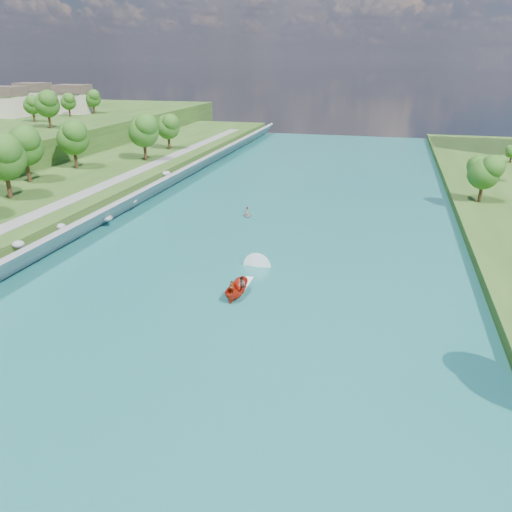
# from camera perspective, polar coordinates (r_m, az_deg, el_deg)

# --- Properties ---
(ground) EXTENTS (260.00, 260.00, 0.00)m
(ground) POSITION_cam_1_polar(r_m,az_deg,el_deg) (46.40, -7.62, -10.33)
(ground) COLOR #2D5119
(ground) RESTS_ON ground
(river_water) EXTENTS (55.00, 240.00, 0.10)m
(river_water) POSITION_cam_1_polar(r_m,az_deg,el_deg) (63.23, -0.84, -1.07)
(river_water) COLOR #196060
(river_water) RESTS_ON ground
(ridge_west) EXTENTS (60.00, 120.00, 9.00)m
(ridge_west) POSITION_cam_1_polar(r_m,az_deg,el_deg) (165.15, -22.47, 13.06)
(ridge_west) COLOR #2D5119
(ridge_west) RESTS_ON ground
(riprap_bank) EXTENTS (4.10, 236.00, 4.40)m
(riprap_bank) POSITION_cam_1_polar(r_m,az_deg,el_deg) (72.79, -21.09, 2.02)
(riprap_bank) COLOR slate
(riprap_bank) RESTS_ON ground
(riverside_path) EXTENTS (3.00, 200.00, 0.10)m
(riverside_path) POSITION_cam_1_polar(r_m,az_deg,el_deg) (76.98, -24.91, 3.82)
(riverside_path) COLOR gray
(riverside_path) RESTS_ON berm_west
(ridge_houses) EXTENTS (29.50, 29.50, 8.40)m
(ridge_houses) POSITION_cam_1_polar(r_m,az_deg,el_deg) (172.02, -23.60, 16.16)
(ridge_houses) COLOR beige
(ridge_houses) RESTS_ON ridge_west
(trees_ridge) EXTENTS (17.54, 39.20, 10.28)m
(trees_ridge) POSITION_cam_1_polar(r_m,az_deg,el_deg) (147.22, -21.54, 15.88)
(trees_ridge) COLOR #255115
(trees_ridge) RESTS_ON ridge_west
(motorboat) EXTENTS (3.60, 19.17, 2.14)m
(motorboat) POSITION_cam_1_polar(r_m,az_deg,el_deg) (55.62, -1.89, -3.42)
(motorboat) COLOR red
(motorboat) RESTS_ON river_water
(raft) EXTENTS (2.66, 3.11, 1.62)m
(raft) POSITION_cam_1_polar(r_m,az_deg,el_deg) (83.02, -1.02, 4.81)
(raft) COLOR #919399
(raft) RESTS_ON river_water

